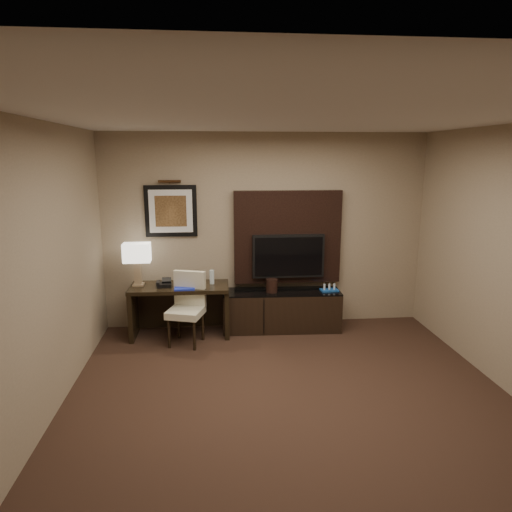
{
  "coord_description": "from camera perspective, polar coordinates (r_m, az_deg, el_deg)",
  "views": [
    {
      "loc": [
        -0.73,
        -3.78,
        2.39
      ],
      "look_at": [
        -0.2,
        1.8,
        1.15
      ],
      "focal_mm": 32.0,
      "sensor_mm": 36.0,
      "label": 1
    }
  ],
  "objects": [
    {
      "name": "wall_back",
      "position": [
        6.4,
        1.22,
        3.13
      ],
      "size": [
        4.5,
        0.01,
        2.7
      ],
      "primitive_type": "cube",
      "color": "gray",
      "rests_on": "floor"
    },
    {
      "name": "book",
      "position": [
        6.13,
        -8.46,
        -2.64
      ],
      "size": [
        0.16,
        0.07,
        0.22
      ],
      "primitive_type": "imported",
      "rotation": [
        0.0,
        0.0,
        0.35
      ],
      "color": "#A0957D",
      "rests_on": "desk"
    },
    {
      "name": "minibar_tray",
      "position": [
        6.39,
        9.15,
        -3.94
      ],
      "size": [
        0.25,
        0.16,
        0.09
      ],
      "primitive_type": null,
      "rotation": [
        0.0,
        0.0,
        0.08
      ],
      "color": "#174C9B",
      "rests_on": "credenza"
    },
    {
      "name": "desk_chair",
      "position": [
        5.93,
        -8.79,
        -6.9
      ],
      "size": [
        0.54,
        0.59,
        0.87
      ],
      "primitive_type": null,
      "rotation": [
        0.0,
        0.0,
        -0.3
      ],
      "color": "beige",
      "rests_on": "floor"
    },
    {
      "name": "table_lamp",
      "position": [
        6.21,
        -14.6,
        -1.07
      ],
      "size": [
        0.36,
        0.22,
        0.56
      ],
      "primitive_type": null,
      "rotation": [
        0.0,
        0.0,
        -0.07
      ],
      "color": "#9B8160",
      "rests_on": "desk"
    },
    {
      "name": "desk_phone",
      "position": [
        6.12,
        -11.41,
        -3.37
      ],
      "size": [
        0.19,
        0.17,
        0.09
      ],
      "primitive_type": null,
      "rotation": [
        0.0,
        0.0,
        0.05
      ],
      "color": "black",
      "rests_on": "desk"
    },
    {
      "name": "picture_light",
      "position": [
        6.25,
        -10.76,
        9.15
      ],
      "size": [
        0.04,
        0.04,
        0.3
      ],
      "primitive_type": "cylinder",
      "color": "#402714",
      "rests_on": "wall_back"
    },
    {
      "name": "ice_bucket",
      "position": [
        6.25,
        1.99,
        -3.72
      ],
      "size": [
        0.17,
        0.17,
        0.18
      ],
      "primitive_type": "cylinder",
      "rotation": [
        0.0,
        0.0,
        0.06
      ],
      "color": "black",
      "rests_on": "credenza"
    },
    {
      "name": "water_bottle",
      "position": [
        6.15,
        -5.54,
        -2.63
      ],
      "size": [
        0.08,
        0.08,
        0.19
      ],
      "primitive_type": "cylinder",
      "rotation": [
        0.0,
        0.0,
        -0.35
      ],
      "color": "silver",
      "rests_on": "desk"
    },
    {
      "name": "wall_left",
      "position": [
        4.2,
        -26.45,
        -3.17
      ],
      "size": [
        0.01,
        5.0,
        2.7
      ],
      "primitive_type": "cube",
      "color": "gray",
      "rests_on": "floor"
    },
    {
      "name": "floor",
      "position": [
        4.53,
        4.99,
        -19.47
      ],
      "size": [
        4.5,
        5.0,
        0.01
      ],
      "primitive_type": "cube",
      "color": "black",
      "rests_on": "ground"
    },
    {
      "name": "wall_front",
      "position": [
        1.8,
        21.6,
        -23.7
      ],
      "size": [
        4.5,
        0.01,
        2.7
      ],
      "primitive_type": "cube",
      "color": "gray",
      "rests_on": "floor"
    },
    {
      "name": "ceiling",
      "position": [
        3.86,
        5.77,
        17.04
      ],
      "size": [
        4.5,
        5.0,
        0.01
      ],
      "primitive_type": "cube",
      "color": "silver",
      "rests_on": "wall_back"
    },
    {
      "name": "desk",
      "position": [
        6.26,
        -9.44,
        -6.72
      ],
      "size": [
        1.31,
        0.58,
        0.7
      ],
      "primitive_type": "cube",
      "rotation": [
        0.0,
        0.0,
        -0.02
      ],
      "color": "black",
      "rests_on": "floor"
    },
    {
      "name": "blue_folder",
      "position": [
        6.06,
        -8.87,
        -3.78
      ],
      "size": [
        0.26,
        0.35,
        0.02
      ],
      "primitive_type": "cube",
      "rotation": [
        0.0,
        0.0,
        0.01
      ],
      "color": "#1C2DB7",
      "rests_on": "desk"
    },
    {
      "name": "tv",
      "position": [
        6.35,
        4.06,
        -0.01
      ],
      "size": [
        1.0,
        0.08,
        0.6
      ],
      "primitive_type": "cube",
      "color": "black",
      "rests_on": "tv_wall_panel"
    },
    {
      "name": "tv_wall_panel",
      "position": [
        6.4,
        3.95,
        2.37
      ],
      "size": [
        1.5,
        0.12,
        1.3
      ],
      "primitive_type": "cube",
      "color": "black",
      "rests_on": "wall_back"
    },
    {
      "name": "credenza",
      "position": [
        6.4,
        3.2,
        -6.79
      ],
      "size": [
        1.63,
        0.51,
        0.56
      ],
      "primitive_type": "cube",
      "rotation": [
        0.0,
        0.0,
        -0.04
      ],
      "color": "black",
      "rests_on": "floor"
    },
    {
      "name": "artwork",
      "position": [
        6.32,
        -10.58,
        5.55
      ],
      "size": [
        0.7,
        0.04,
        0.7
      ],
      "primitive_type": "cube",
      "color": "black",
      "rests_on": "wall_back"
    }
  ]
}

